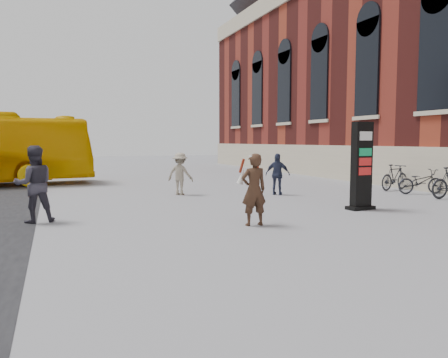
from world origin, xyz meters
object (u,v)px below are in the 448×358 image
object	(u,v)px
info_pylon	(361,166)
pedestrian_b	(180,174)
woman	(254,189)
bike_6	(421,182)
pedestrian_a	(34,184)
pedestrian_c	(278,174)
bike_7	(395,177)

from	to	relation	value
info_pylon	pedestrian_b	world-z (taller)	info_pylon
woman	bike_6	size ratio (longest dim) A/B	0.95
info_pylon	pedestrian_b	xyz separation A→B (m)	(-4.05, 5.40, -0.50)
pedestrian_a	pedestrian_c	bearing A→B (deg)	-169.90
bike_6	pedestrian_c	bearing A→B (deg)	85.65
pedestrian_a	bike_6	xyz separation A→B (m)	(13.62, 1.02, -0.48)
bike_7	info_pylon	bearing A→B (deg)	113.77
bike_6	bike_7	distance (m)	1.38
pedestrian_a	pedestrian_b	xyz separation A→B (m)	(4.92, 4.12, -0.16)
info_pylon	bike_6	world-z (taller)	info_pylon
info_pylon	woman	bearing A→B (deg)	-170.04
pedestrian_b	pedestrian_c	size ratio (longest dim) A/B	1.02
woman	bike_7	world-z (taller)	woman
bike_6	bike_7	xyz separation A→B (m)	(0.00, 1.38, 0.06)
info_pylon	pedestrian_c	size ratio (longest dim) A/B	1.66
woman	bike_7	xyz separation A→B (m)	(8.69, 4.74, -0.35)
info_pylon	pedestrian_c	xyz separation A→B (m)	(-0.61, 4.05, -0.51)
pedestrian_a	pedestrian_b	size ratio (longest dim) A/B	1.20
info_pylon	woman	distance (m)	4.19
bike_6	info_pylon	bearing A→B (deg)	130.30
info_pylon	pedestrian_a	xyz separation A→B (m)	(-8.96, 1.27, -0.33)
pedestrian_a	bike_6	size ratio (longest dim) A/B	1.05
pedestrian_b	pedestrian_a	bearing A→B (deg)	82.40
pedestrian_a	bike_7	bearing A→B (deg)	-178.35
info_pylon	woman	world-z (taller)	info_pylon
woman	bike_7	size ratio (longest dim) A/B	0.97
pedestrian_b	pedestrian_c	distance (m)	3.69
info_pylon	pedestrian_a	size ratio (longest dim) A/B	1.35
bike_7	pedestrian_c	bearing A→B (deg)	71.39
pedestrian_a	pedestrian_c	xyz separation A→B (m)	(8.35, 2.78, -0.18)
info_pylon	bike_7	world-z (taller)	info_pylon
info_pylon	pedestrian_c	world-z (taller)	info_pylon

